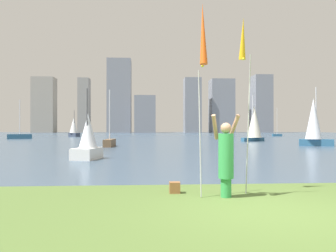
# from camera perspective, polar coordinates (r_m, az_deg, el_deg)

# --- Properties ---
(ground) EXTENTS (120.00, 138.00, 0.12)m
(ground) POSITION_cam_1_polar(r_m,az_deg,el_deg) (57.04, -1.52, -1.90)
(ground) COLOR #4C662D
(person) EXTENTS (0.66, 0.49, 1.79)m
(person) POSITION_cam_1_polar(r_m,az_deg,el_deg) (7.57, 9.56, -4.97)
(person) COLOR green
(person) RESTS_ON ground
(kite_flag_left) EXTENTS (0.16, 0.77, 4.12)m
(kite_flag_left) POSITION_cam_1_polar(r_m,az_deg,el_deg) (7.43, 5.80, 14.25)
(kite_flag_left) COLOR #B2B2B7
(kite_flag_left) RESTS_ON ground
(kite_flag_right) EXTENTS (0.16, 0.74, 4.07)m
(kite_flag_right) POSITION_cam_1_polar(r_m,az_deg,el_deg) (8.44, 12.33, 13.04)
(kite_flag_right) COLOR #B2B2B7
(kite_flag_right) RESTS_ON ground
(bag) EXTENTS (0.24, 0.21, 0.25)m
(bag) POSITION_cam_1_polar(r_m,az_deg,el_deg) (8.02, 1.12, -10.15)
(bag) COLOR brown
(bag) RESTS_ON ground
(sailboat_0) EXTENTS (0.75, 3.06, 4.60)m
(sailboat_0) POSITION_cam_1_polar(r_m,az_deg,el_deg) (28.21, -9.65, -2.64)
(sailboat_0) COLOR brown
(sailboat_0) RESTS_ON ground
(sailboat_1) EXTENTS (2.38, 2.64, 4.58)m
(sailboat_1) POSITION_cam_1_polar(r_m,az_deg,el_deg) (61.99, -15.33, -0.27)
(sailboat_1) COLOR #333D51
(sailboat_1) RESTS_ON ground
(sailboat_2) EXTENTS (1.74, 0.55, 5.15)m
(sailboat_2) POSITION_cam_1_polar(r_m,az_deg,el_deg) (65.29, 17.61, -1.35)
(sailboat_2) COLOR #2D6084
(sailboat_2) RESTS_ON ground
(sailboat_3) EXTENTS (2.76, 1.83, 4.92)m
(sailboat_3) POSITION_cam_1_polar(r_m,az_deg,el_deg) (31.24, 23.00, 0.54)
(sailboat_3) COLOR #2D6084
(sailboat_3) RESTS_ON ground
(sailboat_6) EXTENTS (1.37, 1.95, 3.40)m
(sailboat_6) POSITION_cam_1_polar(r_m,az_deg,el_deg) (17.01, -13.16, -2.32)
(sailboat_6) COLOR white
(sailboat_6) RESTS_ON ground
(sailboat_7) EXTENTS (3.05, 2.17, 5.18)m
(sailboat_7) POSITION_cam_1_polar(r_m,az_deg,el_deg) (40.16, 14.07, 0.52)
(sailboat_7) COLOR #2D6084
(sailboat_7) RESTS_ON ground
(sailboat_8) EXTENTS (3.19, 1.48, 5.48)m
(sailboat_8) POSITION_cam_1_polar(r_m,az_deg,el_deg) (51.69, -23.34, -1.50)
(sailboat_8) COLOR #2D6084
(sailboat_8) RESTS_ON ground
(skyline_tower_0) EXTENTS (6.93, 5.50, 17.81)m
(skyline_tower_0) POSITION_cam_1_polar(r_m,az_deg,el_deg) (118.40, -19.82, 3.27)
(skyline_tower_0) COLOR gray
(skyline_tower_0) RESTS_ON ground
(skyline_tower_1) EXTENTS (3.43, 4.88, 17.46)m
(skyline_tower_1) POSITION_cam_1_polar(r_m,az_deg,el_deg) (114.11, -13.71, 3.31)
(skyline_tower_1) COLOR gray
(skyline_tower_1) RESTS_ON ground
(skyline_tower_2) EXTENTS (7.59, 6.23, 23.69)m
(skyline_tower_2) POSITION_cam_1_polar(r_m,az_deg,el_deg) (112.99, -8.05, 4.92)
(skyline_tower_2) COLOR gray
(skyline_tower_2) RESTS_ON ground
(skyline_tower_3) EXTENTS (6.58, 5.47, 11.66)m
(skyline_tower_3) POSITION_cam_1_polar(r_m,az_deg,el_deg) (108.74, -3.84, 1.95)
(skyline_tower_3) COLOR gray
(skyline_tower_3) RESTS_ON ground
(skyline_tower_4) EXTENTS (5.34, 5.53, 17.73)m
(skyline_tower_4) POSITION_cam_1_polar(r_m,az_deg,el_deg) (112.71, 4.04, 3.41)
(skyline_tower_4) COLOR gray
(skyline_tower_4) RESTS_ON ground
(skyline_tower_5) EXTENTS (7.67, 6.94, 17.69)m
(skyline_tower_5) POSITION_cam_1_polar(r_m,az_deg,el_deg) (117.11, 8.85, 3.27)
(skyline_tower_5) COLOR gray
(skyline_tower_5) RESTS_ON ground
(skyline_tower_6) EXTENTS (5.77, 7.05, 18.73)m
(skyline_tower_6) POSITION_cam_1_polar(r_m,az_deg,el_deg) (117.72, 15.15, 3.51)
(skyline_tower_6) COLOR gray
(skyline_tower_6) RESTS_ON ground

